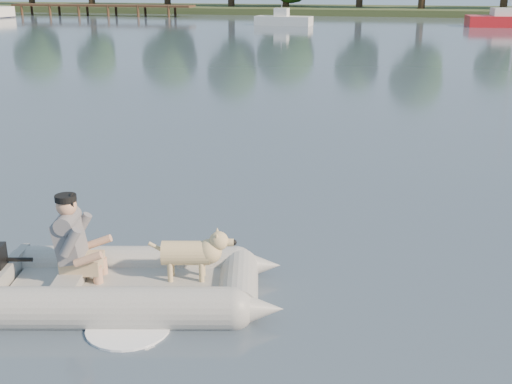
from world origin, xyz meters
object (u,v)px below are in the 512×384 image
(motorboat, at_px, (284,14))
(dinghy, at_px, (131,253))
(dog, at_px, (186,257))
(man, at_px, (71,237))
(dock, at_px, (102,10))

(motorboat, bearing_deg, dinghy, -76.40)
(dinghy, distance_m, motorboat, 44.24)
(dinghy, distance_m, dog, 0.63)
(dinghy, bearing_deg, dog, 4.57)
(man, xyz_separation_m, motorboat, (-5.51, 43.91, 0.10))
(dock, xyz_separation_m, dinghy, (25.31, -52.41, 0.05))
(dinghy, xyz_separation_m, man, (-0.67, -0.10, 0.18))
(dock, height_order, motorboat, motorboat)
(man, distance_m, dog, 1.33)
(dinghy, relative_size, dog, 5.10)
(man, bearing_deg, dinghy, -4.24)
(dock, xyz_separation_m, dog, (25.92, -52.22, -0.02))
(dock, bearing_deg, motorboat, -24.20)
(man, bearing_deg, dock, 102.70)
(dinghy, xyz_separation_m, dog, (0.60, 0.18, -0.07))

